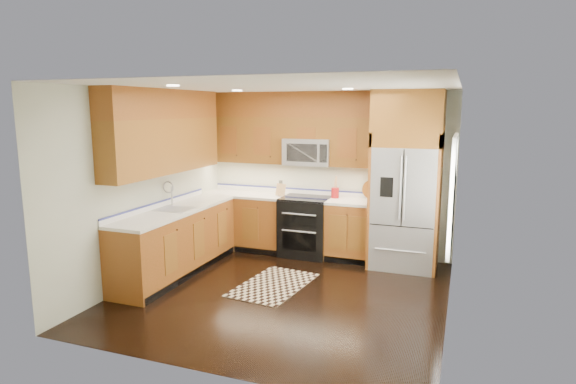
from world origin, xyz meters
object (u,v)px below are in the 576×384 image
(refrigerator, at_px, (406,180))
(utensil_crock, at_px, (335,190))
(knife_block, at_px, (281,189))
(rug, at_px, (274,285))
(range, at_px, (306,226))

(refrigerator, distance_m, utensil_crock, 1.15)
(knife_block, relative_size, utensil_crock, 0.73)
(rug, bearing_deg, knife_block, 114.25)
(refrigerator, bearing_deg, rug, -137.35)
(refrigerator, distance_m, rug, 2.44)
(refrigerator, height_order, knife_block, refrigerator)
(range, relative_size, refrigerator, 0.36)
(refrigerator, xyz_separation_m, knife_block, (-1.99, 0.07, -0.26))
(range, xyz_separation_m, refrigerator, (1.55, -0.04, 0.83))
(rug, height_order, knife_block, knife_block)
(utensil_crock, bearing_deg, knife_block, -172.75)
(range, bearing_deg, utensil_crock, 18.60)
(refrigerator, height_order, rug, refrigerator)
(knife_block, bearing_deg, range, -4.70)
(range, relative_size, rug, 0.72)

